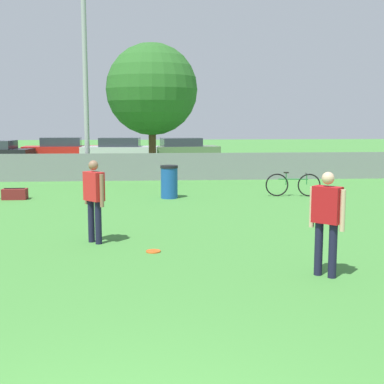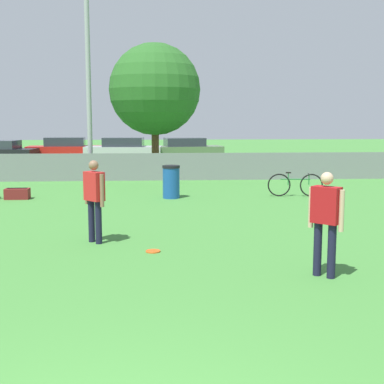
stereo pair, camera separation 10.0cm
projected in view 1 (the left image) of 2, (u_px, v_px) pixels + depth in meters
name	position (u px, v px, depth m)	size (l,w,h in m)	color
fence_backline	(143.00, 167.00, 21.36)	(21.33, 0.07, 1.21)	gray
light_pole	(85.00, 50.00, 21.24)	(0.90, 0.36, 8.84)	#9E9EA3
tree_near_pole	(152.00, 90.00, 22.80)	(3.91, 3.91, 5.67)	brown
player_thrower_red	(327.00, 216.00, 8.30)	(0.46, 0.46, 1.66)	#191933
player_defender_red	(94.00, 195.00, 10.57)	(0.45, 0.47, 1.66)	#191933
frisbee_disc	(153.00, 251.00, 9.97)	(0.28, 0.28, 0.03)	#E5591E
bicycle_sideline	(293.00, 185.00, 17.06)	(1.74, 0.44, 0.78)	black
trash_bin	(169.00, 182.00, 16.65)	(0.55, 0.55, 1.03)	#194C99
gear_bag_sideline	(15.00, 194.00, 16.46)	(0.73, 0.40, 0.35)	maroon
parked_car_red	(61.00, 150.00, 31.43)	(4.44, 1.88, 1.38)	black
parked_car_silver	(120.00, 150.00, 30.85)	(4.47, 2.11, 1.39)	black
parked_car_olive	(181.00, 149.00, 31.66)	(4.62, 2.38, 1.34)	black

